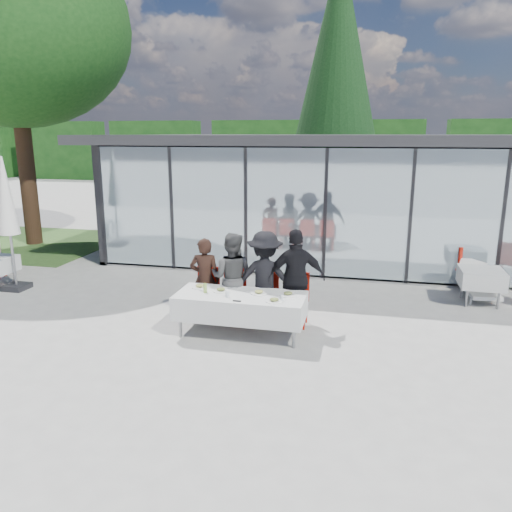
{
  "coord_description": "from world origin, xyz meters",
  "views": [
    {
      "loc": [
        2.09,
        -7.76,
        3.47
      ],
      "look_at": [
        -0.0,
        1.2,
        1.21
      ],
      "focal_mm": 35.0,
      "sensor_mm": 36.0,
      "label": 1
    }
  ],
  "objects": [
    {
      "name": "ground",
      "position": [
        0.0,
        0.0,
        0.0
      ],
      "size": [
        90.0,
        90.0,
        0.0
      ],
      "primitive_type": "plane",
      "color": "#A2A19A",
      "rests_on": "ground"
    },
    {
      "name": "pavilion",
      "position": [
        2.0,
        8.16,
        2.15
      ],
      "size": [
        14.8,
        8.8,
        3.44
      ],
      "color": "gray",
      "rests_on": "ground"
    },
    {
      "name": "treeline",
      "position": [
        -2.0,
        28.0,
        2.2
      ],
      "size": [
        62.5,
        2.0,
        4.4
      ],
      "color": "#123611",
      "rests_on": "ground"
    },
    {
      "name": "dining_table",
      "position": [
        -0.05,
        0.23,
        0.54
      ],
      "size": [
        2.26,
        0.96,
        0.75
      ],
      "color": "silver",
      "rests_on": "ground"
    },
    {
      "name": "diner_a",
      "position": [
        -0.92,
        0.87,
        0.79
      ],
      "size": [
        0.66,
        0.66,
        1.58
      ],
      "primitive_type": "imported",
      "rotation": [
        0.0,
        0.0,
        3.3
      ],
      "color": "black",
      "rests_on": "ground"
    },
    {
      "name": "diner_chair_a",
      "position": [
        -0.92,
        0.98,
        0.54
      ],
      "size": [
        0.44,
        0.44,
        0.97
      ],
      "color": "#B5190C",
      "rests_on": "ground"
    },
    {
      "name": "diner_b",
      "position": [
        -0.39,
        0.87,
        0.85
      ],
      "size": [
        0.85,
        0.85,
        1.7
      ],
      "primitive_type": "imported",
      "rotation": [
        0.0,
        0.0,
        3.11
      ],
      "color": "#4E4E4E",
      "rests_on": "ground"
    },
    {
      "name": "diner_chair_b",
      "position": [
        -0.39,
        0.98,
        0.54
      ],
      "size": [
        0.44,
        0.44,
        0.97
      ],
      "color": "#B5190C",
      "rests_on": "ground"
    },
    {
      "name": "diner_c",
      "position": [
        0.25,
        0.87,
        0.88
      ],
      "size": [
        1.21,
        1.21,
        1.76
      ],
      "primitive_type": "imported",
      "rotation": [
        0.0,
        0.0,
        3.21
      ],
      "color": "black",
      "rests_on": "ground"
    },
    {
      "name": "diner_chair_c",
      "position": [
        0.25,
        0.98,
        0.54
      ],
      "size": [
        0.44,
        0.44,
        0.97
      ],
      "color": "#B5190C",
      "rests_on": "ground"
    },
    {
      "name": "diner_d",
      "position": [
        0.83,
        0.87,
        0.91
      ],
      "size": [
        1.33,
        1.33,
        1.82
      ],
      "primitive_type": "imported",
      "rotation": [
        0.0,
        0.0,
        3.43
      ],
      "color": "black",
      "rests_on": "ground"
    },
    {
      "name": "diner_chair_d",
      "position": [
        0.83,
        0.98,
        0.54
      ],
      "size": [
        0.44,
        0.44,
        0.97
      ],
      "color": "#B5190C",
      "rests_on": "ground"
    },
    {
      "name": "plate_a",
      "position": [
        -0.87,
        0.43,
        0.77
      ],
      "size": [
        0.29,
        0.29,
        0.07
      ],
      "color": "white",
      "rests_on": "dining_table"
    },
    {
      "name": "plate_b",
      "position": [
        -0.43,
        0.31,
        0.77
      ],
      "size": [
        0.29,
        0.29,
        0.07
      ],
      "color": "white",
      "rests_on": "dining_table"
    },
    {
      "name": "plate_c",
      "position": [
        0.25,
        0.33,
        0.77
      ],
      "size": [
        0.29,
        0.29,
        0.07
      ],
      "color": "white",
      "rests_on": "dining_table"
    },
    {
      "name": "plate_d",
      "position": [
        0.77,
        0.36,
        0.77
      ],
      "size": [
        0.29,
        0.29,
        0.07
      ],
      "color": "white",
      "rests_on": "dining_table"
    },
    {
      "name": "plate_extra",
      "position": [
        0.6,
        -0.03,
        0.77
      ],
      "size": [
        0.29,
        0.29,
        0.07
      ],
      "color": "white",
      "rests_on": "dining_table"
    },
    {
      "name": "juice_bottle",
      "position": [
        -0.68,
        0.18,
        0.83
      ],
      "size": [
        0.06,
        0.06,
        0.16
      ],
      "primitive_type": "cylinder",
      "color": "#8FB54B",
      "rests_on": "dining_table"
    },
    {
      "name": "drinking_glasses",
      "position": [
        0.24,
        0.04,
        0.8
      ],
      "size": [
        1.01,
        0.1,
        0.1
      ],
      "color": "silver",
      "rests_on": "dining_table"
    },
    {
      "name": "folded_eyeglasses",
      "position": [
        -0.01,
        -0.15,
        0.76
      ],
      "size": [
        0.14,
        0.03,
        0.01
      ],
      "primitive_type": "cube",
      "color": "black",
      "rests_on": "dining_table"
    },
    {
      "name": "spare_table_right",
      "position": [
        4.39,
        2.98,
        0.55
      ],
      "size": [
        0.86,
        0.86,
        0.74
      ],
      "color": "silver",
      "rests_on": "ground"
    },
    {
      "name": "spare_chair_b",
      "position": [
        4.17,
        4.18,
        0.54
      ],
      "size": [
        0.62,
        0.62,
        0.97
      ],
      "color": "#B5190C",
      "rests_on": "ground"
    },
    {
      "name": "market_umbrella",
      "position": [
        -5.74,
        1.62,
        1.96
      ],
      "size": [
        0.5,
        0.5,
        3.0
      ],
      "color": "black",
      "rests_on": "ground"
    },
    {
      "name": "lounger",
      "position": [
        4.45,
        3.56,
        0.26
      ],
      "size": [
        0.72,
        1.38,
        0.72
      ],
      "color": "white",
      "rests_on": "ground"
    },
    {
      "name": "deciduous_tree",
      "position": [
        -8.5,
        6.0,
        6.48
      ],
      "size": [
        7.04,
        6.4,
        9.38
      ],
      "color": "#382316",
      "rests_on": "ground"
    },
    {
      "name": "conifer_tree",
      "position": [
        0.5,
        13.0,
        5.99
      ],
      "size": [
        4.0,
        4.0,
        10.5
      ],
      "color": "#382316",
      "rests_on": "ground"
    },
    {
      "name": "grass_patch",
      "position": [
        -8.5,
        6.0,
        0.01
      ],
      "size": [
        5.0,
        5.0,
        0.02
      ],
      "primitive_type": "cube",
      "color": "#385926",
      "rests_on": "ground"
    }
  ]
}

